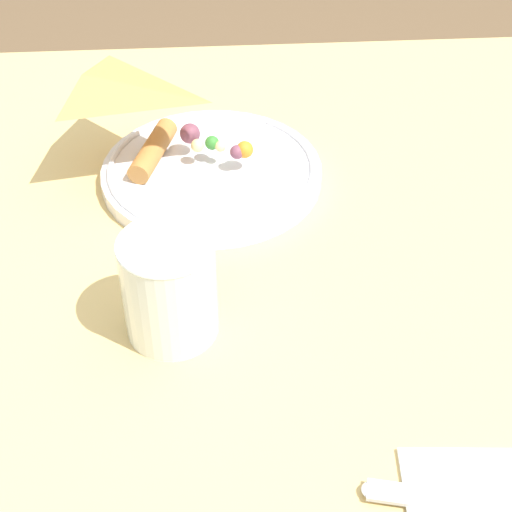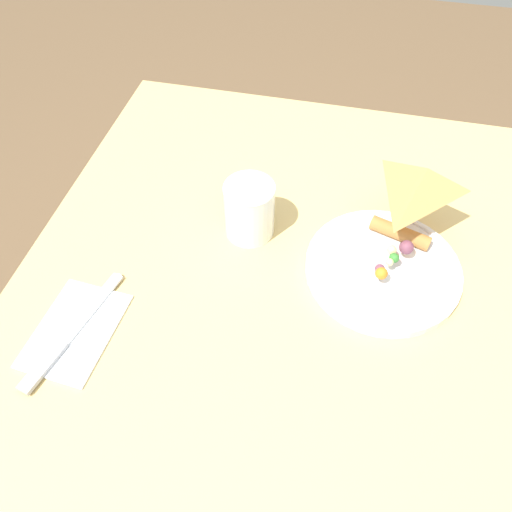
% 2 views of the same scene
% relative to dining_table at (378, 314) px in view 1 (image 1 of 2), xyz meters
% --- Properties ---
extents(dining_table, '(1.22, 0.89, 0.77)m').
position_rel_dining_table_xyz_m(dining_table, '(0.00, 0.00, 0.00)').
color(dining_table, '#DBB770').
rests_on(dining_table, ground_plane).
extents(plate_pizza, '(0.24, 0.24, 0.05)m').
position_rel_dining_table_xyz_m(plate_pizza, '(0.18, -0.12, 0.12)').
color(plate_pizza, white).
rests_on(plate_pizza, dining_table).
extents(milk_glass, '(0.08, 0.08, 0.10)m').
position_rel_dining_table_xyz_m(milk_glass, '(0.21, 0.10, 0.15)').
color(milk_glass, white).
rests_on(milk_glass, dining_table).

